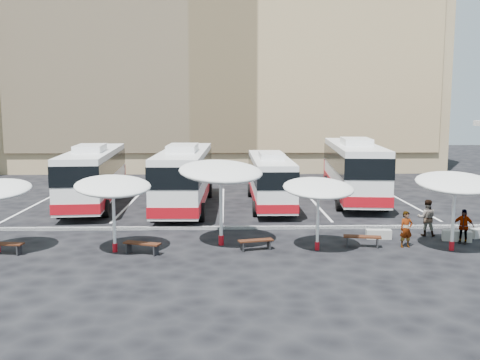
{
  "coord_description": "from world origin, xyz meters",
  "views": [
    {
      "loc": [
        0.24,
        -26.25,
        6.23
      ],
      "look_at": [
        1.0,
        3.0,
        2.2
      ],
      "focal_mm": 40.0,
      "sensor_mm": 36.0,
      "label": 1
    }
  ],
  "objects_px": {
    "sunshade_4": "(455,183)",
    "wood_bench_2": "(256,242)",
    "wood_bench_3": "(362,238)",
    "conc_bench_1": "(457,236)",
    "passenger_1": "(427,218)",
    "bus_2": "(270,178)",
    "sunshade_2": "(221,172)",
    "sunshade_3": "(318,188)",
    "bus_1": "(185,175)",
    "wood_bench_1": "(142,245)",
    "wood_bench_0": "(4,246)",
    "passenger_0": "(406,229)",
    "passenger_2": "(463,226)",
    "bus_3": "(353,167)",
    "conc_bench_0": "(379,234)",
    "sunshade_1": "(113,186)",
    "conc_bench_2": "(480,233)",
    "bus_0": "(94,174)"
  },
  "relations": [
    {
      "from": "sunshade_3",
      "to": "passenger_2",
      "type": "xyz_separation_m",
      "value": [
        6.88,
        0.98,
        -1.93
      ]
    },
    {
      "from": "wood_bench_2",
      "to": "wood_bench_1",
      "type": "bearing_deg",
      "value": -174.42
    },
    {
      "from": "wood_bench_1",
      "to": "wood_bench_3",
      "type": "relative_size",
      "value": 0.98
    },
    {
      "from": "bus_2",
      "to": "wood_bench_2",
      "type": "bearing_deg",
      "value": -97.92
    },
    {
      "from": "sunshade_3",
      "to": "sunshade_4",
      "type": "distance_m",
      "value": 5.88
    },
    {
      "from": "sunshade_2",
      "to": "passenger_0",
      "type": "distance_m",
      "value": 8.64
    },
    {
      "from": "bus_2",
      "to": "sunshade_3",
      "type": "bearing_deg",
      "value": -83.71
    },
    {
      "from": "conc_bench_1",
      "to": "passenger_0",
      "type": "height_order",
      "value": "passenger_0"
    },
    {
      "from": "sunshade_2",
      "to": "wood_bench_0",
      "type": "xyz_separation_m",
      "value": [
        -9.19,
        -1.34,
        -2.96
      ]
    },
    {
      "from": "sunshade_1",
      "to": "passenger_0",
      "type": "height_order",
      "value": "sunshade_1"
    },
    {
      "from": "sunshade_4",
      "to": "passenger_0",
      "type": "bearing_deg",
      "value": 162.77
    },
    {
      "from": "bus_1",
      "to": "sunshade_3",
      "type": "xyz_separation_m",
      "value": [
        6.54,
        -10.16,
        0.69
      ]
    },
    {
      "from": "bus_0",
      "to": "conc_bench_2",
      "type": "xyz_separation_m",
      "value": [
        20.61,
        -9.15,
        -1.78
      ]
    },
    {
      "from": "bus_2",
      "to": "conc_bench_0",
      "type": "relative_size",
      "value": 9.24
    },
    {
      "from": "bus_1",
      "to": "wood_bench_1",
      "type": "height_order",
      "value": "bus_1"
    },
    {
      "from": "sunshade_1",
      "to": "sunshade_4",
      "type": "bearing_deg",
      "value": -0.41
    },
    {
      "from": "bus_3",
      "to": "sunshade_2",
      "type": "xyz_separation_m",
      "value": [
        -8.83,
        -12.07,
        1.2
      ]
    },
    {
      "from": "bus_1",
      "to": "bus_2",
      "type": "distance_m",
      "value": 5.39
    },
    {
      "from": "wood_bench_3",
      "to": "passenger_0",
      "type": "height_order",
      "value": "passenger_0"
    },
    {
      "from": "sunshade_1",
      "to": "passenger_0",
      "type": "relative_size",
      "value": 2.6
    },
    {
      "from": "sunshade_4",
      "to": "sunshade_1",
      "type": "bearing_deg",
      "value": 179.59
    },
    {
      "from": "bus_1",
      "to": "sunshade_3",
      "type": "bearing_deg",
      "value": -55.82
    },
    {
      "from": "bus_2",
      "to": "sunshade_2",
      "type": "xyz_separation_m",
      "value": [
        -3.01,
        -9.87,
        1.59
      ]
    },
    {
      "from": "conc_bench_2",
      "to": "passenger_2",
      "type": "relative_size",
      "value": 0.72
    },
    {
      "from": "wood_bench_1",
      "to": "passenger_1",
      "type": "xyz_separation_m",
      "value": [
        13.3,
        2.87,
        0.51
      ]
    },
    {
      "from": "wood_bench_1",
      "to": "passenger_0",
      "type": "bearing_deg",
      "value": 4.0
    },
    {
      "from": "bus_1",
      "to": "wood_bench_3",
      "type": "bearing_deg",
      "value": -46.98
    },
    {
      "from": "wood_bench_1",
      "to": "conc_bench_2",
      "type": "bearing_deg",
      "value": 9.08
    },
    {
      "from": "bus_3",
      "to": "conc_bench_0",
      "type": "xyz_separation_m",
      "value": [
        -1.35,
        -11.1,
        -1.92
      ]
    },
    {
      "from": "bus_2",
      "to": "passenger_0",
      "type": "relative_size",
      "value": 6.62
    },
    {
      "from": "wood_bench_2",
      "to": "conc_bench_2",
      "type": "height_order",
      "value": "wood_bench_2"
    },
    {
      "from": "passenger_1",
      "to": "wood_bench_0",
      "type": "bearing_deg",
      "value": 23.73
    },
    {
      "from": "wood_bench_3",
      "to": "conc_bench_1",
      "type": "relative_size",
      "value": 1.31
    },
    {
      "from": "wood_bench_2",
      "to": "wood_bench_0",
      "type": "bearing_deg",
      "value": -177.85
    },
    {
      "from": "bus_2",
      "to": "bus_3",
      "type": "xyz_separation_m",
      "value": [
        5.81,
        2.2,
        0.39
      ]
    },
    {
      "from": "sunshade_3",
      "to": "wood_bench_2",
      "type": "bearing_deg",
      "value": 179.45
    },
    {
      "from": "bus_3",
      "to": "passenger_1",
      "type": "bearing_deg",
      "value": -78.4
    },
    {
      "from": "sunshade_1",
      "to": "passenger_2",
      "type": "height_order",
      "value": "sunshade_1"
    },
    {
      "from": "bus_3",
      "to": "passenger_0",
      "type": "bearing_deg",
      "value": -87.09
    },
    {
      "from": "sunshade_2",
      "to": "passenger_1",
      "type": "xyz_separation_m",
      "value": [
        9.95,
        1.46,
        -2.45
      ]
    },
    {
      "from": "bus_2",
      "to": "sunshade_3",
      "type": "relative_size",
      "value": 3.06
    },
    {
      "from": "conc_bench_1",
      "to": "sunshade_4",
      "type": "bearing_deg",
      "value": -119.8
    },
    {
      "from": "bus_3",
      "to": "passenger_1",
      "type": "distance_m",
      "value": 10.74
    },
    {
      "from": "conc_bench_1",
      "to": "passenger_1",
      "type": "bearing_deg",
      "value": 136.17
    },
    {
      "from": "wood_bench_2",
      "to": "sunshade_3",
      "type": "bearing_deg",
      "value": -0.55
    },
    {
      "from": "sunshade_4",
      "to": "wood_bench_2",
      "type": "distance_m",
      "value": 8.96
    },
    {
      "from": "sunshade_2",
      "to": "wood_bench_0",
      "type": "height_order",
      "value": "sunshade_2"
    },
    {
      "from": "bus_2",
      "to": "sunshade_2",
      "type": "relative_size",
      "value": 2.22
    },
    {
      "from": "wood_bench_2",
      "to": "passenger_1",
      "type": "relative_size",
      "value": 0.89
    },
    {
      "from": "sunshade_3",
      "to": "passenger_2",
      "type": "height_order",
      "value": "sunshade_3"
    }
  ]
}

